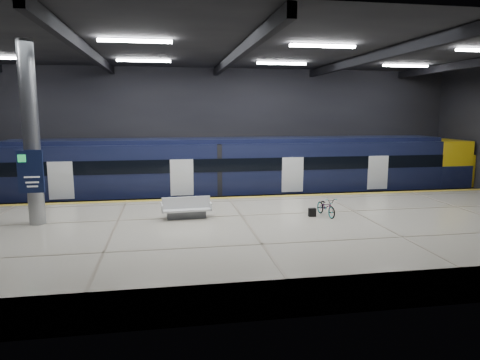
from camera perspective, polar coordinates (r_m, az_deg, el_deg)
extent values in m
plane|color=black|center=(19.19, -0.36, -7.23)|extent=(30.00, 30.00, 0.00)
cube|color=black|center=(26.39, -3.20, 6.03)|extent=(30.00, 0.10, 8.00)
cube|color=black|center=(10.70, 6.57, 1.60)|extent=(30.00, 0.10, 8.00)
cube|color=black|center=(18.61, -0.39, 17.15)|extent=(30.00, 16.00, 0.10)
cube|color=black|center=(18.58, -19.73, 15.87)|extent=(0.25, 16.00, 0.40)
cube|color=black|center=(18.58, -0.39, 16.38)|extent=(0.25, 16.00, 0.40)
cube|color=black|center=(20.42, 17.11, 15.33)|extent=(0.25, 16.00, 0.40)
cube|color=white|center=(16.41, -13.79, 17.57)|extent=(2.60, 0.18, 0.10)
cube|color=white|center=(17.43, 10.98, 17.14)|extent=(2.60, 0.18, 0.10)
cube|color=white|center=(22.35, -12.69, 15.26)|extent=(2.60, 0.18, 0.10)
cube|color=white|center=(23.11, 5.57, 15.22)|extent=(2.60, 0.18, 0.10)
cube|color=white|center=(25.82, 21.21, 14.01)|extent=(2.60, 0.18, 0.10)
cube|color=beige|center=(16.67, 1.04, -7.78)|extent=(30.00, 11.00, 1.10)
cube|color=gold|center=(21.57, -1.55, -2.38)|extent=(30.00, 0.40, 0.01)
cube|color=gray|center=(23.75, -2.24, -3.86)|extent=(30.00, 0.08, 0.16)
cube|color=gray|center=(25.15, -2.66, -3.13)|extent=(30.00, 0.08, 0.16)
cube|color=black|center=(24.45, -0.76, -2.35)|extent=(24.00, 2.58, 0.80)
cube|color=black|center=(24.16, -0.77, 1.78)|extent=(24.00, 2.80, 2.75)
cube|color=black|center=(24.02, -0.78, 5.32)|extent=(24.00, 2.30, 0.24)
cube|color=black|center=(22.75, -0.22, 2.03)|extent=(24.00, 0.04, 0.70)
cube|color=white|center=(23.50, 7.02, 0.71)|extent=(1.20, 0.05, 1.90)
cube|color=yellow|center=(29.14, 25.40, 2.15)|extent=(2.00, 2.80, 2.75)
ellipsoid|color=yellow|center=(30.76, 29.31, 1.29)|extent=(3.60, 2.52, 1.90)
cube|color=black|center=(29.30, 25.90, 2.49)|extent=(1.60, 2.38, 0.80)
cube|color=#595B60|center=(17.62, -7.16, -4.59)|extent=(1.58, 0.58, 0.29)
cube|color=white|center=(17.57, -7.17, -3.88)|extent=(1.99, 0.95, 0.08)
cube|color=white|center=(17.51, -7.19, -3.01)|extent=(1.95, 0.20, 0.49)
cube|color=white|center=(17.47, -10.36, -3.64)|extent=(0.11, 0.83, 0.29)
cube|color=white|center=(17.67, -4.04, -3.37)|extent=(0.11, 0.83, 0.29)
imported|color=#99999E|center=(18.14, 11.41, -3.50)|extent=(0.71, 1.55, 0.79)
cube|color=black|center=(17.99, 9.60, -4.27)|extent=(0.31, 0.19, 0.35)
cylinder|color=#9EA0A5|center=(17.92, -26.07, 5.49)|extent=(0.60, 0.60, 6.90)
cube|color=#10183A|center=(17.63, -26.15, 1.02)|extent=(0.90, 0.12, 1.60)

